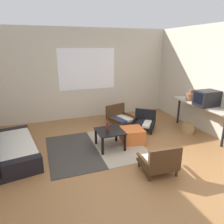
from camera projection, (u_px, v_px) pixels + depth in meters
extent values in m
plane|color=olive|center=(125.00, 164.00, 4.03)|extent=(7.80, 7.80, 0.00)
cube|color=beige|center=(87.00, 74.00, 6.37)|extent=(5.60, 0.12, 2.70)
cube|color=white|center=(87.00, 69.00, 6.26)|extent=(1.73, 0.01, 1.22)
cube|color=#38332D|center=(73.00, 151.00, 4.50)|extent=(1.04, 1.83, 0.01)
cube|color=gray|center=(117.00, 144.00, 4.84)|extent=(1.04, 1.83, 0.01)
cube|color=black|center=(15.00, 152.00, 4.28)|extent=(1.08, 1.91, 0.22)
cube|color=beige|center=(15.00, 144.00, 4.24)|extent=(0.95, 1.72, 0.10)
cube|color=black|center=(11.00, 135.00, 4.93)|extent=(0.81, 0.31, 0.33)
cube|color=black|center=(19.00, 169.00, 3.59)|extent=(0.81, 0.31, 0.33)
cube|color=black|center=(110.00, 131.00, 4.56)|extent=(0.58, 0.61, 0.02)
cube|color=black|center=(96.00, 137.00, 4.77)|extent=(0.04, 0.04, 0.39)
cube|color=black|center=(116.00, 134.00, 4.93)|extent=(0.04, 0.04, 0.39)
cube|color=black|center=(103.00, 146.00, 4.30)|extent=(0.04, 0.04, 0.39)
cube|color=black|center=(125.00, 143.00, 4.46)|extent=(0.04, 0.04, 0.39)
cylinder|color=#472D19|center=(134.00, 124.00, 5.88)|extent=(0.04, 0.04, 0.13)
cylinder|color=#472D19|center=(119.00, 129.00, 5.57)|extent=(0.04, 0.04, 0.13)
cylinder|color=#472D19|center=(123.00, 119.00, 6.29)|extent=(0.04, 0.04, 0.13)
cylinder|color=#472D19|center=(108.00, 123.00, 5.98)|extent=(0.04, 0.04, 0.13)
cube|color=#472D19|center=(121.00, 121.00, 5.90)|extent=(0.78, 0.76, 0.05)
cube|color=silver|center=(125.00, 118.00, 5.93)|extent=(0.35, 0.58, 0.06)
cube|color=#2D3856|center=(118.00, 120.00, 5.81)|extent=(0.35, 0.58, 0.06)
cube|color=#472D19|center=(115.00, 111.00, 6.05)|extent=(0.63, 0.24, 0.39)
cube|color=#472D19|center=(129.00, 115.00, 6.04)|extent=(0.21, 0.59, 0.04)
cube|color=#472D19|center=(113.00, 119.00, 5.70)|extent=(0.21, 0.59, 0.04)
cylinder|color=#472D19|center=(139.00, 164.00, 3.93)|extent=(0.04, 0.04, 0.12)
cylinder|color=#472D19|center=(163.00, 160.00, 4.06)|extent=(0.04, 0.04, 0.12)
cylinder|color=#472D19|center=(150.00, 178.00, 3.50)|extent=(0.04, 0.04, 0.12)
cylinder|color=#472D19|center=(177.00, 173.00, 3.63)|extent=(0.04, 0.04, 0.12)
cube|color=#472D19|center=(157.00, 164.00, 3.75)|extent=(0.63, 0.59, 0.05)
cube|color=beige|center=(152.00, 162.00, 3.73)|extent=(0.23, 0.50, 0.06)
cube|color=black|center=(162.00, 160.00, 3.78)|extent=(0.23, 0.50, 0.06)
cube|color=#472D19|center=(165.00, 160.00, 3.46)|extent=(0.60, 0.11, 0.40)
cube|color=#472D19|center=(143.00, 160.00, 3.65)|extent=(0.08, 0.55, 0.04)
cube|color=#472D19|center=(172.00, 156.00, 3.79)|extent=(0.08, 0.55, 0.04)
cylinder|color=black|center=(151.00, 133.00, 5.33)|extent=(0.04, 0.04, 0.12)
cylinder|color=black|center=(133.00, 130.00, 5.48)|extent=(0.04, 0.04, 0.12)
cylinder|color=black|center=(154.00, 126.00, 5.77)|extent=(0.04, 0.04, 0.12)
cylinder|color=black|center=(136.00, 124.00, 5.92)|extent=(0.04, 0.04, 0.12)
cube|color=black|center=(143.00, 125.00, 5.60)|extent=(0.79, 0.79, 0.05)
cube|color=silver|center=(147.00, 124.00, 5.53)|extent=(0.46, 0.51, 0.06)
cube|color=black|center=(140.00, 123.00, 5.59)|extent=(0.46, 0.51, 0.06)
cube|color=black|center=(145.00, 115.00, 5.77)|extent=(0.49, 0.41, 0.35)
cube|color=black|center=(154.00, 122.00, 5.48)|extent=(0.38, 0.47, 0.04)
cube|color=black|center=(134.00, 120.00, 5.64)|extent=(0.38, 0.47, 0.04)
cube|color=#D1662D|center=(132.00, 135.00, 4.90)|extent=(0.56, 0.56, 0.34)
cube|color=#B2AD9E|center=(200.00, 104.00, 5.22)|extent=(0.37, 1.74, 0.04)
cylinder|color=black|center=(224.00, 131.00, 4.62)|extent=(0.06, 0.06, 0.76)
cylinder|color=black|center=(179.00, 111.00, 6.07)|extent=(0.06, 0.06, 0.76)
cube|color=black|center=(207.00, 98.00, 4.98)|extent=(0.56, 0.38, 0.37)
cube|color=black|center=(198.00, 98.00, 4.89)|extent=(0.01, 0.30, 0.26)
cylinder|color=brown|center=(191.00, 97.00, 5.51)|extent=(0.25, 0.25, 0.18)
cylinder|color=brown|center=(192.00, 92.00, 5.47)|extent=(0.11, 0.11, 0.10)
cylinder|color=#5B2319|center=(108.00, 126.00, 4.51)|extent=(0.06, 0.06, 0.21)
cylinder|color=#5B2319|center=(107.00, 120.00, 4.47)|extent=(0.03, 0.03, 0.06)
cylinder|color=#9E7A4C|center=(188.00, 128.00, 5.43)|extent=(0.31, 0.31, 0.25)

